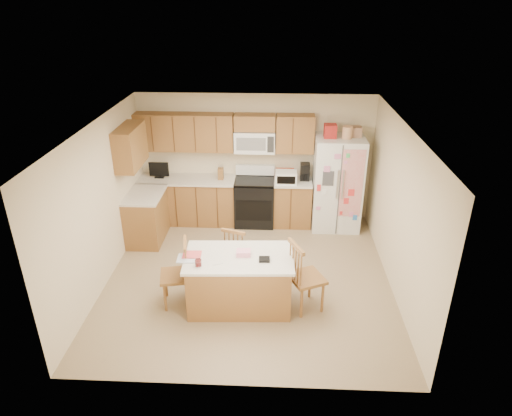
# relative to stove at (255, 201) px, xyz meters

# --- Properties ---
(ground) EXTENTS (4.50, 4.50, 0.00)m
(ground) POSITION_rel_stove_xyz_m (0.00, -1.94, -0.47)
(ground) COLOR olive
(ground) RESTS_ON ground
(room_shell) EXTENTS (4.60, 4.60, 2.52)m
(room_shell) POSITION_rel_stove_xyz_m (0.00, -1.94, 0.97)
(room_shell) COLOR beige
(room_shell) RESTS_ON ground
(cabinetry) EXTENTS (3.36, 1.56, 2.15)m
(cabinetry) POSITION_rel_stove_xyz_m (-0.98, -0.15, 0.44)
(cabinetry) COLOR brown
(cabinetry) RESTS_ON ground
(stove) EXTENTS (0.76, 0.65, 1.13)m
(stove) POSITION_rel_stove_xyz_m (0.00, 0.00, 0.00)
(stove) COLOR black
(stove) RESTS_ON ground
(refrigerator) EXTENTS (0.90, 0.79, 2.04)m
(refrigerator) POSITION_rel_stove_xyz_m (1.57, -0.06, 0.45)
(refrigerator) COLOR white
(refrigerator) RESTS_ON ground
(island) EXTENTS (1.64, 0.96, 0.92)m
(island) POSITION_rel_stove_xyz_m (-0.09, -2.65, -0.05)
(island) COLOR brown
(island) RESTS_ON ground
(windsor_chair_left) EXTENTS (0.49, 0.51, 1.02)m
(windsor_chair_left) POSITION_rel_stove_xyz_m (-1.00, -2.64, 0.01)
(windsor_chair_left) COLOR brown
(windsor_chair_left) RESTS_ON ground
(windsor_chair_back) EXTENTS (0.51, 0.49, 0.94)m
(windsor_chair_back) POSITION_rel_stove_xyz_m (-0.17, -1.96, -0.03)
(windsor_chair_back) COLOR brown
(windsor_chair_back) RESTS_ON ground
(windsor_chair_right) EXTENTS (0.60, 0.61, 1.09)m
(windsor_chair_right) POSITION_rel_stove_xyz_m (0.85, -2.67, 0.04)
(windsor_chair_right) COLOR brown
(windsor_chair_right) RESTS_ON ground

